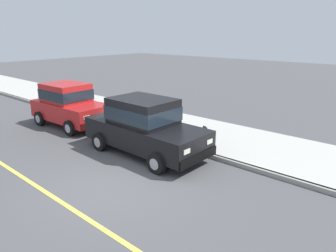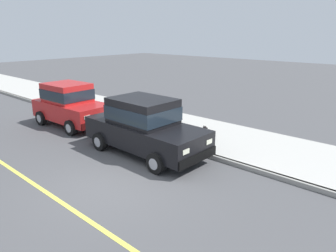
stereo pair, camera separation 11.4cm
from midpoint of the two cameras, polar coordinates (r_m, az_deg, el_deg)
ground_plane at (r=8.90m, az=-9.28°, el=-10.13°), size 80.00×80.00×0.00m
curb at (r=10.97m, az=3.73°, el=-4.19°), size 0.16×64.00×0.14m
sidewalk at (r=12.36m, az=8.88°, el=-1.90°), size 3.60×64.00×0.14m
lane_centre_line at (r=8.13m, az=-18.26°, el=-13.60°), size 0.12×57.60×0.01m
car_black_sedan at (r=10.48m, az=-4.10°, el=0.07°), size 2.09×4.63×1.92m
car_red_hatchback at (r=14.35m, az=-17.48°, el=3.92°), size 2.06×3.86×1.88m
dog_black at (r=11.71m, az=6.28°, el=-1.01°), size 0.75×0.30×0.49m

